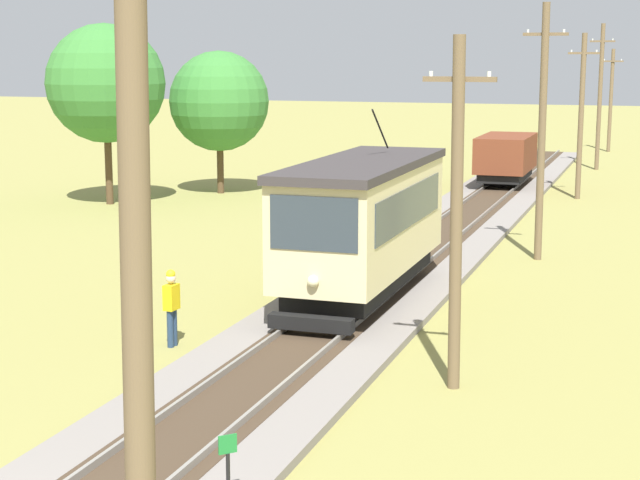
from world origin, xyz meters
The scene contains 12 objects.
red_tram centered at (0.00, 16.06, 2.19)m, with size 2.60×8.54×4.79m.
freight_car centered at (0.00, 41.15, 1.56)m, with size 2.40×5.20×2.31m.
utility_pole_foreground centered at (3.70, -2.83, 4.33)m, with size 1.40×0.43×8.47m.
utility_pole_near_tram centered at (3.70, 9.74, 3.55)m, with size 1.40×0.45×6.91m.
utility_pole_mid centered at (3.70, 23.48, 4.16)m, with size 1.40×0.43×8.14m.
utility_pole_far centered at (3.70, 38.64, 3.85)m, with size 1.40×0.36×7.50m.
utility_pole_distant centered at (3.70, 51.44, 4.23)m, with size 1.40×0.37×8.27m.
utility_pole_horizon centered at (3.70, 63.33, 3.56)m, with size 1.40×0.55×6.93m.
trackside_signal_marker centered at (1.74, 3.21, 0.67)m, with size 0.21×0.21×1.18m.
track_worker centered at (-2.93, 10.71, 0.98)m, with size 0.26×0.40×1.78m.
tree_left_near centered at (-12.65, 35.14, 4.36)m, with size 4.71×4.71×6.73m.
tree_right_near centered at (-15.81, 30.21, 5.29)m, with size 5.17×5.17×7.89m.
Camera 1 is at (7.45, -9.57, 6.53)m, focal length 57.71 mm.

